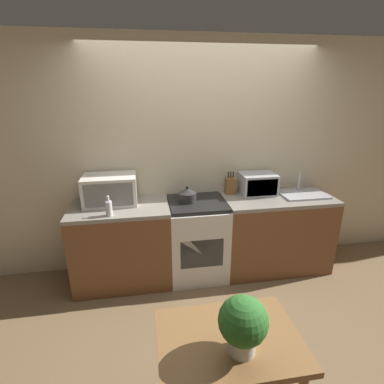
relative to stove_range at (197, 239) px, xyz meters
name	(u,v)px	position (x,y,z in m)	size (l,w,h in m)	color
ground_plane	(222,318)	(0.11, -0.77, -0.45)	(16.00, 16.00, 0.00)	brown
wall_back	(201,158)	(0.11, 0.34, 0.85)	(10.00, 0.06, 2.60)	beige
counter_left_run	(122,244)	(-0.83, 0.00, 0.00)	(1.03, 0.62, 0.90)	brown
counter_right_run	(274,232)	(0.94, 0.00, 0.00)	(1.24, 0.62, 0.90)	brown
stove_range	(197,239)	(0.00, 0.00, 0.00)	(0.63, 0.62, 0.90)	silver
kettle	(187,195)	(-0.10, 0.03, 0.53)	(0.20, 0.20, 0.18)	#2D2D2D
microwave	(110,190)	(-0.92, 0.11, 0.61)	(0.55, 0.36, 0.31)	silver
bottle	(109,208)	(-0.90, -0.22, 0.53)	(0.06, 0.06, 0.20)	silver
knife_block	(230,185)	(0.43, 0.19, 0.55)	(0.12, 0.10, 0.26)	brown
toaster_oven	(258,184)	(0.73, 0.14, 0.57)	(0.40, 0.30, 0.24)	#ADAFB5
sink_basin	(303,194)	(1.24, 0.01, 0.47)	(0.51, 0.35, 0.24)	#ADAFB5
dining_table	(228,354)	(-0.13, -1.72, 0.18)	(0.81, 0.58, 0.76)	brown
potted_plant	(243,323)	(-0.09, -1.82, 0.50)	(0.26, 0.26, 0.33)	beige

